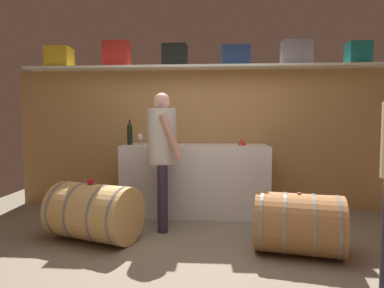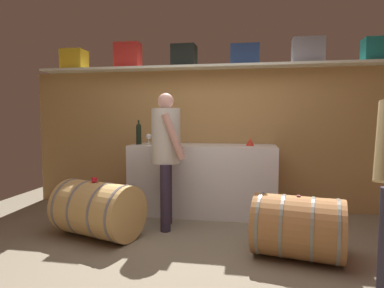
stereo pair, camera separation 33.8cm
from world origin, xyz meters
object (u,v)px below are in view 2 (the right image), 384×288
toolcase_navy (245,55)px  wine_bottle_dark (139,133)px  toolcase_teal (375,50)px  toolcase_grey (308,51)px  tasting_cup (94,180)px  toolcase_black (184,56)px  wine_glass (149,137)px  toolcase_yellow (74,60)px  visitor_tasting (167,146)px  toolcase_red (128,56)px  wine_barrel_far (298,227)px  wine_barrel_near (98,209)px  work_cabinet (203,179)px  red_funnel (250,142)px

toolcase_navy → wine_bottle_dark: size_ratio=1.15×
toolcase_teal → toolcase_navy: bearing=-179.1°
toolcase_grey → tasting_cup: toolcase_grey is taller
toolcase_black → wine_glass: (-0.43, -0.29, -1.11)m
toolcase_yellow → toolcase_teal: toolcase_teal is taller
visitor_tasting → toolcase_navy: bearing=124.6°
wine_glass → visitor_tasting: size_ratio=0.09×
toolcase_yellow → visitor_tasting: size_ratio=0.21×
toolcase_black → toolcase_red: bearing=-178.6°
toolcase_navy → wine_barrel_far: bearing=-70.8°
toolcase_navy → toolcase_grey: 0.81m
toolcase_yellow → wine_bottle_dark: size_ratio=0.98×
wine_glass → wine_bottle_dark: bearing=169.4°
wine_bottle_dark → wine_barrel_far: size_ratio=0.37×
toolcase_yellow → wine_barrel_near: bearing=-56.4°
tasting_cup → toolcase_yellow: bearing=125.2°
work_cabinet → visitor_tasting: bearing=-118.2°
visitor_tasting → toolcase_red: bearing=-147.8°
toolcase_red → toolcase_black: 0.82m
wine_barrel_far → toolcase_navy: bearing=120.7°
wine_glass → visitor_tasting: 0.69m
wine_bottle_dark → wine_barrel_far: (1.93, -1.23, -0.79)m
wine_bottle_dark → tasting_cup: 1.13m
wine_barrel_near → toolcase_red: bearing=113.8°
work_cabinet → toolcase_teal: bearing=6.0°
visitor_tasting → toolcase_teal: bearing=99.2°
wine_barrel_far → wine_bottle_dark: bearing=159.1°
toolcase_grey → red_funnel: (-0.73, -0.24, -1.18)m
wine_barrel_far → red_funnel: bearing=120.6°
wine_bottle_dark → toolcase_teal: bearing=5.0°
toolcase_teal → wine_glass: bearing=-173.3°
wine_barrel_far → toolcase_yellow: bearing=165.0°
toolcase_grey → wine_glass: toolcase_grey is taller
toolcase_teal → visitor_tasting: (-2.49, -0.86, -1.18)m
toolcase_grey → wine_glass: bearing=-171.8°
wine_glass → wine_barrel_far: 2.27m
toolcase_black → wine_bottle_dark: (-0.58, -0.27, -1.06)m
toolcase_black → visitor_tasting: bearing=-91.4°
toolcase_black → work_cabinet: 1.72m
wine_glass → visitor_tasting: visitor_tasting is taller
toolcase_black → toolcase_teal: bearing=1.4°
toolcase_red → toolcase_teal: (3.27, 0.00, -0.03)m
wine_bottle_dark → wine_barrel_far: wine_bottle_dark is taller
toolcase_grey → work_cabinet: (-1.34, -0.23, -1.69)m
wine_barrel_near → toolcase_teal: bearing=40.9°
toolcase_yellow → wine_glass: toolcase_yellow is taller
wine_barrel_far → tasting_cup: bearing=-174.2°
visitor_tasting → wine_barrel_far: bearing=55.5°
wine_barrel_near → visitor_tasting: visitor_tasting is taller
toolcase_navy → toolcase_red: bearing=-179.8°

